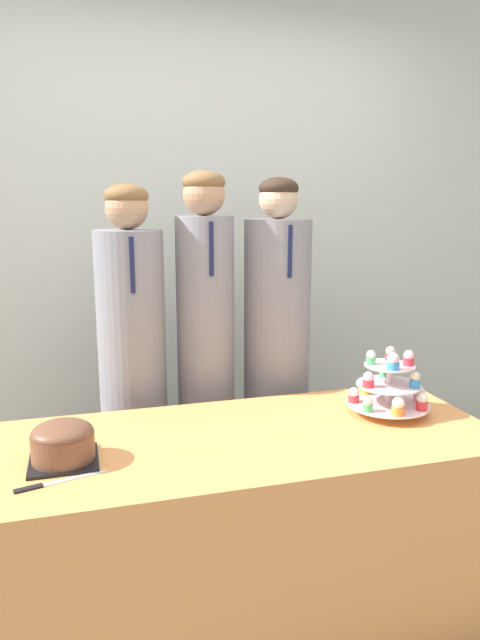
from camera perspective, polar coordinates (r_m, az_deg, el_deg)
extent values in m
cube|color=silver|center=(3.08, -5.72, 8.66)|extent=(9.00, 0.06, 2.70)
cube|color=#EF9951|center=(2.18, 1.14, -20.09)|extent=(1.70, 0.73, 0.71)
cube|color=black|center=(1.89, -17.20, -13.26)|extent=(0.21, 0.21, 0.01)
cylinder|color=brown|center=(1.88, -17.29, -11.95)|extent=(0.19, 0.19, 0.08)
ellipsoid|color=brown|center=(1.86, -17.37, -10.67)|extent=(0.19, 0.19, 0.07)
cube|color=silver|center=(1.78, -16.15, -14.92)|extent=(0.18, 0.06, 0.00)
cube|color=black|center=(1.76, -20.41, -15.56)|extent=(0.08, 0.04, 0.01)
cylinder|color=silver|center=(2.24, 14.61, -6.70)|extent=(0.02, 0.02, 0.19)
cylinder|color=silver|center=(2.26, 14.54, -8.12)|extent=(0.31, 0.31, 0.01)
cylinder|color=silver|center=(2.24, 14.64, -6.29)|extent=(0.24, 0.24, 0.01)
cylinder|color=silver|center=(2.22, 14.74, -4.42)|extent=(0.19, 0.19, 0.01)
cylinder|color=#4CB766|center=(2.15, 12.64, -8.55)|extent=(0.04, 0.04, 0.03)
sphere|color=#F4E5C6|center=(2.14, 12.67, -7.93)|extent=(0.03, 0.03, 0.03)
cylinder|color=orange|center=(2.14, 15.52, -8.75)|extent=(0.05, 0.05, 0.03)
sphere|color=white|center=(2.13, 15.56, -8.01)|extent=(0.04, 0.04, 0.04)
cylinder|color=#E5333D|center=(2.22, 17.71, -8.16)|extent=(0.04, 0.04, 0.03)
sphere|color=white|center=(2.21, 17.75, -7.48)|extent=(0.04, 0.04, 0.04)
cylinder|color=pink|center=(2.31, 17.47, -7.48)|extent=(0.04, 0.04, 0.02)
sphere|color=silver|center=(2.30, 17.51, -6.89)|extent=(0.04, 0.04, 0.04)
cylinder|color=pink|center=(2.38, 15.00, -6.78)|extent=(0.04, 0.04, 0.03)
sphere|color=beige|center=(2.37, 15.03, -6.19)|extent=(0.04, 0.04, 0.04)
cylinder|color=yellow|center=(2.35, 12.44, -6.89)|extent=(0.04, 0.04, 0.03)
sphere|color=silver|center=(2.34, 12.46, -6.30)|extent=(0.04, 0.04, 0.04)
cylinder|color=#E5333D|center=(2.24, 11.29, -7.74)|extent=(0.04, 0.04, 0.03)
sphere|color=white|center=(2.23, 11.32, -7.13)|extent=(0.04, 0.04, 0.04)
cylinder|color=#4CB766|center=(2.32, 14.31, -5.24)|extent=(0.05, 0.05, 0.03)
sphere|color=white|center=(2.31, 14.34, -4.63)|extent=(0.04, 0.04, 0.04)
cylinder|color=#E5333D|center=(2.18, 12.70, -6.23)|extent=(0.04, 0.04, 0.03)
sphere|color=silver|center=(2.17, 12.72, -5.58)|extent=(0.04, 0.04, 0.04)
cylinder|color=#3893DB|center=(2.22, 17.08, -6.09)|extent=(0.04, 0.04, 0.03)
sphere|color=#F4E5C6|center=(2.21, 17.12, -5.43)|extent=(0.04, 0.04, 0.04)
cylinder|color=#3893DB|center=(2.15, 15.04, -4.46)|extent=(0.05, 0.05, 0.03)
sphere|color=silver|center=(2.14, 15.08, -3.76)|extent=(0.05, 0.05, 0.05)
cylinder|color=#E5333D|center=(2.22, 16.50, -4.03)|extent=(0.04, 0.04, 0.03)
sphere|color=silver|center=(2.22, 16.53, -3.40)|extent=(0.04, 0.04, 0.04)
cylinder|color=#E5333D|center=(2.28, 14.78, -3.58)|extent=(0.04, 0.04, 0.02)
sphere|color=beige|center=(2.27, 14.81, -3.02)|extent=(0.04, 0.04, 0.04)
cylinder|color=#4CB766|center=(2.20, 12.95, -3.99)|extent=(0.04, 0.04, 0.03)
sphere|color=white|center=(2.20, 12.98, -3.41)|extent=(0.03, 0.03, 0.03)
cylinder|color=gray|center=(2.53, -10.56, -7.17)|extent=(0.29, 0.29, 1.40)
sphere|color=tan|center=(2.40, -11.25, 10.93)|extent=(0.18, 0.18, 0.18)
ellipsoid|color=brown|center=(2.40, -11.30, 12.08)|extent=(0.18, 0.18, 0.10)
cube|color=#191E47|center=(2.27, -10.73, 5.41)|extent=(0.02, 0.01, 0.22)
cylinder|color=gray|center=(2.56, -3.39, -6.08)|extent=(0.25, 0.25, 1.45)
sphere|color=tan|center=(2.45, -3.62, 12.43)|extent=(0.18, 0.18, 0.18)
ellipsoid|color=brown|center=(2.45, -3.64, 13.58)|extent=(0.18, 0.18, 0.10)
cube|color=#191E47|center=(2.33, -2.88, 7.10)|extent=(0.02, 0.01, 0.22)
cylinder|color=gray|center=(2.65, 3.64, -5.65)|extent=(0.30, 0.30, 1.43)
sphere|color=#D6AD89|center=(2.54, 3.87, 11.96)|extent=(0.17, 0.17, 0.17)
ellipsoid|color=#332319|center=(2.54, 3.89, 13.02)|extent=(0.17, 0.17, 0.09)
cube|color=#191E47|center=(2.40, 5.03, 6.83)|extent=(0.02, 0.01, 0.22)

